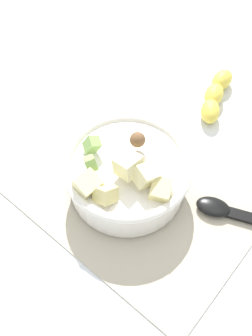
# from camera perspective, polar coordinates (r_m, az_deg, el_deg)

# --- Properties ---
(ground_plane) EXTENTS (2.40, 2.40, 0.00)m
(ground_plane) POSITION_cam_1_polar(r_m,az_deg,el_deg) (0.69, 0.51, -2.46)
(ground_plane) COLOR silver
(placemat) EXTENTS (0.44, 0.31, 0.01)m
(placemat) POSITION_cam_1_polar(r_m,az_deg,el_deg) (0.69, 0.51, -2.33)
(placemat) COLOR #BCB299
(placemat) RESTS_ON ground_plane
(salad_bowl) EXTENTS (0.21, 0.21, 0.11)m
(salad_bowl) POSITION_cam_1_polar(r_m,az_deg,el_deg) (0.65, -0.02, -0.62)
(salad_bowl) COLOR white
(salad_bowl) RESTS_ON placemat
(serving_spoon) EXTENTS (0.19, 0.10, 0.01)m
(serving_spoon) POSITION_cam_1_polar(r_m,az_deg,el_deg) (0.67, 15.39, -6.28)
(serving_spoon) COLOR black
(serving_spoon) RESTS_ON placemat
(banana_whole) EXTENTS (0.08, 0.15, 0.04)m
(banana_whole) POSITION_cam_1_polar(r_m,az_deg,el_deg) (0.82, 12.66, 10.18)
(banana_whole) COLOR yellow
(banana_whole) RESTS_ON ground_plane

